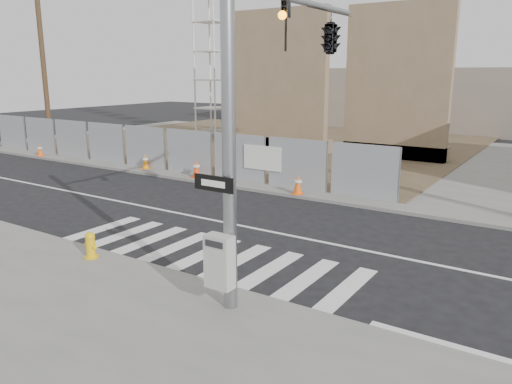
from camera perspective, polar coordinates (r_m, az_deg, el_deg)
The scene contains 13 objects.
ground at distance 15.20m, azimuth 0.18°, elevation -4.27°, with size 100.00×100.00×0.00m, color black.
sidewalk_far at distance 27.68m, azimuth 16.25°, elevation 3.43°, with size 50.00×20.00×0.12m, color slate.
signal_pole at distance 11.45m, azimuth 5.22°, elevation 14.15°, with size 0.96×5.87×7.00m.
chain_link_fence at distance 25.03m, azimuth -12.91°, elevation 5.07°, with size 24.60×0.04×2.00m, color gray.
concrete_wall_left at distance 29.32m, azimuth 2.74°, elevation 11.01°, with size 6.00×1.30×8.00m.
concrete_wall_right at distance 27.56m, azimuth 15.75°, elevation 10.37°, with size 5.50×1.30×8.00m.
crane_tower at distance 37.32m, azimuth -5.18°, elevation 20.19°, with size 2.60×2.60×18.15m.
utility_pole_left at distance 31.34m, azimuth -23.15°, elevation 13.48°, with size 1.60×0.28×10.00m.
fire_hydrant at distance 13.17m, azimuth -18.39°, elevation -5.76°, with size 0.47×0.47×0.67m.
traffic_cone_a at distance 30.25m, azimuth -23.48°, elevation 4.43°, with size 0.43×0.43×0.69m.
traffic_cone_b at distance 24.66m, azimuth -12.53°, elevation 3.44°, with size 0.38×0.38×0.72m.
traffic_cone_c at distance 22.19m, azimuth -6.84°, elevation 2.67°, with size 0.52×0.52×0.79m.
traffic_cone_d at distance 19.04m, azimuth 4.81°, elevation 0.88°, with size 0.50×0.50×0.77m.
Camera 1 is at (7.91, -12.13, 4.64)m, focal length 35.00 mm.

